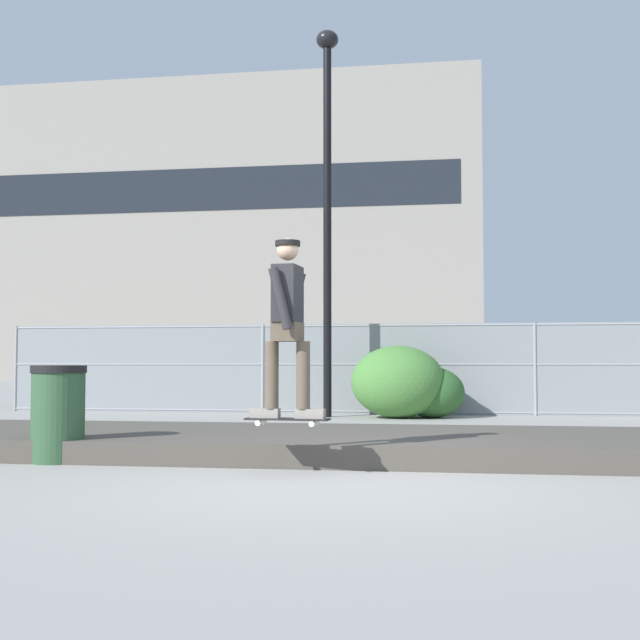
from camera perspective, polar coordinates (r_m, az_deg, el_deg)
ground_plane at (r=7.35m, az=0.55°, el=-11.27°), size 120.00×120.00×0.00m
gravel_berm at (r=9.68m, az=2.59°, el=-8.51°), size 16.15×2.91×0.24m
skateboard at (r=7.85m, az=-2.27°, el=-6.87°), size 0.81×0.27×0.07m
skater at (r=7.84m, az=-2.25°, el=0.27°), size 0.73×0.60×1.70m
chain_fence at (r=16.87m, az=5.24°, el=-3.36°), size 16.61×0.06×1.85m
street_lamp at (r=16.51m, az=0.51°, el=9.73°), size 0.44×0.44×7.64m
parked_car_near at (r=21.07m, az=-9.53°, el=-3.49°), size 4.55×2.26×1.66m
parked_car_mid at (r=20.38m, az=9.85°, el=-3.51°), size 4.43×2.00×1.66m
library_building at (r=54.07m, az=-5.36°, el=5.56°), size 30.18×10.96×18.03m
shrub_left at (r=15.86m, az=5.39°, el=-4.26°), size 1.78×1.46×1.38m
shrub_center at (r=16.00m, az=7.69°, el=-4.96°), size 1.26×1.03×0.97m
trash_bin at (r=9.33m, az=-17.60°, el=-6.15°), size 0.59×0.59×1.03m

